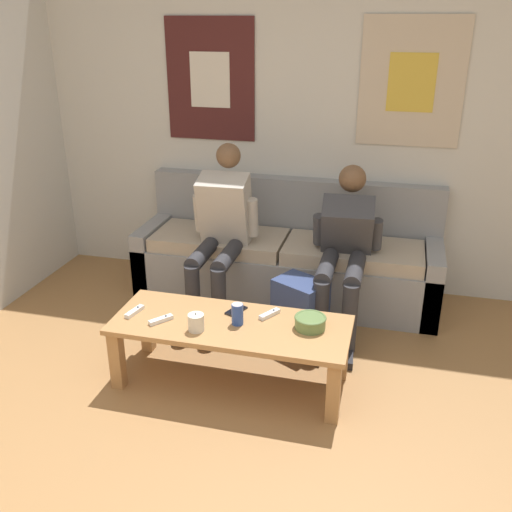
{
  "coord_description": "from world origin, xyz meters",
  "views": [
    {
      "loc": [
        0.71,
        -1.53,
        1.99
      ],
      "look_at": [
        -0.07,
        1.55,
        0.63
      ],
      "focal_mm": 40.0,
      "sensor_mm": 36.0,
      "label": 1
    }
  ],
  "objects_px": {
    "game_controller_near_left": "(270,314)",
    "game_controller_near_right": "(161,320)",
    "person_seated_teen": "(345,246)",
    "backpack": "(299,313)",
    "person_seated_adult": "(221,228)",
    "cell_phone": "(236,310)",
    "game_controller_far_center": "(135,312)",
    "pillar_candle": "(196,322)",
    "coffee_table": "(231,333)",
    "drink_can_blue": "(237,314)",
    "ceramic_bowl": "(310,322)",
    "couch": "(287,259)"
  },
  "relations": [
    {
      "from": "couch",
      "to": "backpack",
      "type": "height_order",
      "value": "couch"
    },
    {
      "from": "backpack",
      "to": "drink_can_blue",
      "type": "height_order",
      "value": "drink_can_blue"
    },
    {
      "from": "backpack",
      "to": "game_controller_near_left",
      "type": "xyz_separation_m",
      "value": [
        -0.1,
        -0.4,
        0.2
      ]
    },
    {
      "from": "person_seated_adult",
      "to": "cell_phone",
      "type": "bearing_deg",
      "value": -66.18
    },
    {
      "from": "person_seated_adult",
      "to": "cell_phone",
      "type": "height_order",
      "value": "person_seated_adult"
    },
    {
      "from": "person_seated_adult",
      "to": "backpack",
      "type": "bearing_deg",
      "value": -26.51
    },
    {
      "from": "backpack",
      "to": "game_controller_near_right",
      "type": "distance_m",
      "value": 0.94
    },
    {
      "from": "coffee_table",
      "to": "drink_can_blue",
      "type": "relative_size",
      "value": 10.8
    },
    {
      "from": "couch",
      "to": "person_seated_adult",
      "type": "height_order",
      "value": "person_seated_adult"
    },
    {
      "from": "person_seated_teen",
      "to": "cell_phone",
      "type": "height_order",
      "value": "person_seated_teen"
    },
    {
      "from": "game_controller_near_left",
      "to": "game_controller_near_right",
      "type": "xyz_separation_m",
      "value": [
        -0.58,
        -0.22,
        0.0
      ]
    },
    {
      "from": "coffee_table",
      "to": "person_seated_teen",
      "type": "relative_size",
      "value": 1.27
    },
    {
      "from": "backpack",
      "to": "game_controller_near_right",
      "type": "height_order",
      "value": "backpack"
    },
    {
      "from": "coffee_table",
      "to": "person_seated_teen",
      "type": "xyz_separation_m",
      "value": [
        0.53,
        0.85,
        0.25
      ]
    },
    {
      "from": "person_seated_adult",
      "to": "backpack",
      "type": "relative_size",
      "value": 2.69
    },
    {
      "from": "couch",
      "to": "person_seated_teen",
      "type": "xyz_separation_m",
      "value": [
        0.45,
        -0.34,
        0.29
      ]
    },
    {
      "from": "pillar_candle",
      "to": "game_controller_far_center",
      "type": "relative_size",
      "value": 0.73
    },
    {
      "from": "game_controller_near_left",
      "to": "coffee_table",
      "type": "bearing_deg",
      "value": -146.24
    },
    {
      "from": "person_seated_adult",
      "to": "ceramic_bowl",
      "type": "bearing_deg",
      "value": -46.08
    },
    {
      "from": "person_seated_teen",
      "to": "game_controller_far_center",
      "type": "bearing_deg",
      "value": -141.39
    },
    {
      "from": "person_seated_adult",
      "to": "game_controller_far_center",
      "type": "bearing_deg",
      "value": -106.01
    },
    {
      "from": "drink_can_blue",
      "to": "game_controller_far_center",
      "type": "height_order",
      "value": "drink_can_blue"
    },
    {
      "from": "person_seated_teen",
      "to": "pillar_candle",
      "type": "relative_size",
      "value": 9.75
    },
    {
      "from": "coffee_table",
      "to": "person_seated_teen",
      "type": "distance_m",
      "value": 1.03
    },
    {
      "from": "cell_phone",
      "to": "coffee_table",
      "type": "bearing_deg",
      "value": -87.31
    },
    {
      "from": "person_seated_teen",
      "to": "backpack",
      "type": "relative_size",
      "value": 2.42
    },
    {
      "from": "couch",
      "to": "cell_phone",
      "type": "bearing_deg",
      "value": -94.9
    },
    {
      "from": "person_seated_teen",
      "to": "backpack",
      "type": "xyz_separation_m",
      "value": [
        -0.24,
        -0.31,
        -0.37
      ]
    },
    {
      "from": "couch",
      "to": "cell_phone",
      "type": "relative_size",
      "value": 14.68
    },
    {
      "from": "game_controller_near_left",
      "to": "game_controller_near_right",
      "type": "relative_size",
      "value": 1.05
    },
    {
      "from": "coffee_table",
      "to": "person_seated_teen",
      "type": "height_order",
      "value": "person_seated_teen"
    },
    {
      "from": "couch",
      "to": "person_seated_adult",
      "type": "bearing_deg",
      "value": -138.92
    },
    {
      "from": "couch",
      "to": "person_seated_teen",
      "type": "relative_size",
      "value": 2.1
    },
    {
      "from": "person_seated_adult",
      "to": "person_seated_teen",
      "type": "distance_m",
      "value": 0.85
    },
    {
      "from": "ceramic_bowl",
      "to": "game_controller_near_left",
      "type": "height_order",
      "value": "ceramic_bowl"
    },
    {
      "from": "couch",
      "to": "game_controller_near_right",
      "type": "bearing_deg",
      "value": -110.08
    },
    {
      "from": "person_seated_adult",
      "to": "game_controller_near_right",
      "type": "xyz_separation_m",
      "value": [
        -0.07,
        -0.93,
        -0.22
      ]
    },
    {
      "from": "game_controller_far_center",
      "to": "cell_phone",
      "type": "height_order",
      "value": "game_controller_far_center"
    },
    {
      "from": "game_controller_near_right",
      "to": "cell_phone",
      "type": "distance_m",
      "value": 0.44
    },
    {
      "from": "couch",
      "to": "game_controller_near_right",
      "type": "xyz_separation_m",
      "value": [
        -0.47,
        -1.28,
        0.11
      ]
    },
    {
      "from": "person_seated_teen",
      "to": "game_controller_near_left",
      "type": "bearing_deg",
      "value": -115.31
    },
    {
      "from": "coffee_table",
      "to": "cell_phone",
      "type": "xyz_separation_m",
      "value": [
        -0.01,
        0.14,
        0.07
      ]
    },
    {
      "from": "person_seated_teen",
      "to": "game_controller_near_right",
      "type": "distance_m",
      "value": 1.32
    },
    {
      "from": "person_seated_adult",
      "to": "drink_can_blue",
      "type": "relative_size",
      "value": 9.45
    },
    {
      "from": "game_controller_near_right",
      "to": "person_seated_adult",
      "type": "bearing_deg",
      "value": 85.98
    },
    {
      "from": "couch",
      "to": "coffee_table",
      "type": "relative_size",
      "value": 1.65
    },
    {
      "from": "couch",
      "to": "cell_phone",
      "type": "distance_m",
      "value": 1.06
    },
    {
      "from": "person_seated_teen",
      "to": "drink_can_blue",
      "type": "height_order",
      "value": "person_seated_teen"
    },
    {
      "from": "person_seated_teen",
      "to": "game_controller_near_left",
      "type": "height_order",
      "value": "person_seated_teen"
    },
    {
      "from": "cell_phone",
      "to": "game_controller_far_center",
      "type": "bearing_deg",
      "value": -163.14
    }
  ]
}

